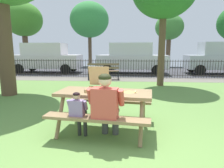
{
  "coord_description": "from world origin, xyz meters",
  "views": [
    {
      "loc": [
        0.08,
        -2.67,
        1.58
      ],
      "look_at": [
        -0.25,
        1.93,
        0.75
      ],
      "focal_mm": 31.53,
      "sensor_mm": 36.0,
      "label": 1
    }
  ],
  "objects_px": {
    "parked_car_left": "(47,57)",
    "far_tree_left": "(24,20)",
    "picnic_table_foreground": "(104,100)",
    "child_at_table": "(78,111)",
    "pizza_box_open": "(98,84)",
    "far_tree_center": "(169,28)",
    "pizza_slice_on_table": "(130,92)",
    "adult_at_table": "(106,105)",
    "far_tree_midleft": "(89,20)",
    "parked_car_right": "(219,58)",
    "park_bench_center": "(103,72)",
    "parked_car_center": "(132,58)"
  },
  "relations": [
    {
      "from": "picnic_table_foreground",
      "to": "child_at_table",
      "type": "bearing_deg",
      "value": -129.48
    },
    {
      "from": "parked_car_right",
      "to": "far_tree_midleft",
      "type": "distance_m",
      "value": 11.62
    },
    {
      "from": "parked_car_right",
      "to": "pizza_slice_on_table",
      "type": "bearing_deg",
      "value": -121.87
    },
    {
      "from": "child_at_table",
      "to": "far_tree_left",
      "type": "xyz_separation_m",
      "value": [
        -9.09,
        15.84,
        3.77
      ]
    },
    {
      "from": "parked_car_center",
      "to": "parked_car_right",
      "type": "bearing_deg",
      "value": -0.02
    },
    {
      "from": "park_bench_center",
      "to": "parked_car_center",
      "type": "distance_m",
      "value": 3.17
    },
    {
      "from": "pizza_box_open",
      "to": "parked_car_center",
      "type": "xyz_separation_m",
      "value": [
        0.92,
        8.96,
        0.12
      ]
    },
    {
      "from": "picnic_table_foreground",
      "to": "far_tree_center",
      "type": "height_order",
      "value": "far_tree_center"
    },
    {
      "from": "pizza_slice_on_table",
      "to": "far_tree_left",
      "type": "xyz_separation_m",
      "value": [
        -9.98,
        15.38,
        3.52
      ]
    },
    {
      "from": "adult_at_table",
      "to": "far_tree_left",
      "type": "distance_m",
      "value": 18.89
    },
    {
      "from": "parked_car_left",
      "to": "parked_car_center",
      "type": "bearing_deg",
      "value": 0.02
    },
    {
      "from": "park_bench_center",
      "to": "parked_car_center",
      "type": "relative_size",
      "value": 0.36
    },
    {
      "from": "pizza_box_open",
      "to": "far_tree_center",
      "type": "relative_size",
      "value": 0.11
    },
    {
      "from": "far_tree_left",
      "to": "parked_car_right",
      "type": "bearing_deg",
      "value": -21.88
    },
    {
      "from": "pizza_box_open",
      "to": "far_tree_center",
      "type": "bearing_deg",
      "value": 73.63
    },
    {
      "from": "pizza_box_open",
      "to": "adult_at_table",
      "type": "xyz_separation_m",
      "value": [
        0.23,
        -0.64,
        -0.22
      ]
    },
    {
      "from": "far_tree_center",
      "to": "adult_at_table",
      "type": "bearing_deg",
      "value": -104.98
    },
    {
      "from": "parked_car_left",
      "to": "far_tree_left",
      "type": "height_order",
      "value": "far_tree_left"
    },
    {
      "from": "pizza_slice_on_table",
      "to": "picnic_table_foreground",
      "type": "bearing_deg",
      "value": 177.51
    },
    {
      "from": "picnic_table_foreground",
      "to": "parked_car_center",
      "type": "bearing_deg",
      "value": 85.09
    },
    {
      "from": "child_at_table",
      "to": "far_tree_left",
      "type": "distance_m",
      "value": 18.65
    },
    {
      "from": "picnic_table_foreground",
      "to": "parked_car_right",
      "type": "xyz_separation_m",
      "value": [
        6.15,
        9.08,
        0.41
      ]
    },
    {
      "from": "adult_at_table",
      "to": "parked_car_right",
      "type": "distance_m",
      "value": 11.35
    },
    {
      "from": "parked_car_center",
      "to": "parked_car_right",
      "type": "xyz_separation_m",
      "value": [
        5.37,
        -0.0,
        0.01
      ]
    },
    {
      "from": "parked_car_left",
      "to": "far_tree_center",
      "type": "xyz_separation_m",
      "value": [
        9.18,
        6.28,
        2.47
      ]
    },
    {
      "from": "pizza_box_open",
      "to": "child_at_table",
      "type": "height_order",
      "value": "pizza_box_open"
    },
    {
      "from": "picnic_table_foreground",
      "to": "far_tree_left",
      "type": "xyz_separation_m",
      "value": [
        -9.49,
        15.36,
        3.7
      ]
    },
    {
      "from": "park_bench_center",
      "to": "parked_car_left",
      "type": "bearing_deg",
      "value": 146.47
    },
    {
      "from": "picnic_table_foreground",
      "to": "park_bench_center",
      "type": "xyz_separation_m",
      "value": [
        -0.75,
        6.36,
        -0.18
      ]
    },
    {
      "from": "pizza_box_open",
      "to": "parked_car_left",
      "type": "bearing_deg",
      "value": 117.74
    },
    {
      "from": "parked_car_right",
      "to": "far_tree_midleft",
      "type": "xyz_separation_m",
      "value": [
        -9.23,
        6.28,
        3.22
      ]
    },
    {
      "from": "park_bench_center",
      "to": "parked_car_center",
      "type": "height_order",
      "value": "parked_car_center"
    },
    {
      "from": "child_at_table",
      "to": "adult_at_table",
      "type": "bearing_deg",
      "value": -4.2
    },
    {
      "from": "parked_car_center",
      "to": "far_tree_midleft",
      "type": "bearing_deg",
      "value": 121.63
    },
    {
      "from": "pizza_box_open",
      "to": "parked_car_left",
      "type": "height_order",
      "value": "parked_car_left"
    },
    {
      "from": "picnic_table_foreground",
      "to": "pizza_slice_on_table",
      "type": "relative_size",
      "value": 7.07
    },
    {
      "from": "far_tree_midleft",
      "to": "far_tree_left",
      "type": "bearing_deg",
      "value": 180.0
    },
    {
      "from": "pizza_box_open",
      "to": "parked_car_center",
      "type": "height_order",
      "value": "parked_car_center"
    },
    {
      "from": "parked_car_center",
      "to": "far_tree_left",
      "type": "xyz_separation_m",
      "value": [
        -10.27,
        6.28,
        3.29
      ]
    },
    {
      "from": "child_at_table",
      "to": "parked_car_right",
      "type": "relative_size",
      "value": 0.22
    },
    {
      "from": "child_at_table",
      "to": "picnic_table_foreground",
      "type": "bearing_deg",
      "value": 50.52
    },
    {
      "from": "pizza_slice_on_table",
      "to": "pizza_box_open",
      "type": "bearing_deg",
      "value": 167.01
    },
    {
      "from": "parked_car_left",
      "to": "far_tree_midleft",
      "type": "distance_m",
      "value": 7.28
    },
    {
      "from": "adult_at_table",
      "to": "far_tree_center",
      "type": "xyz_separation_m",
      "value": [
        4.25,
        15.87,
        2.82
      ]
    },
    {
      "from": "far_tree_left",
      "to": "pizza_box_open",
      "type": "bearing_deg",
      "value": -58.46
    },
    {
      "from": "park_bench_center",
      "to": "far_tree_midleft",
      "type": "relative_size",
      "value": 0.28
    },
    {
      "from": "parked_car_center",
      "to": "parked_car_right",
      "type": "height_order",
      "value": "parked_car_right"
    },
    {
      "from": "child_at_table",
      "to": "parked_car_center",
      "type": "bearing_deg",
      "value": 82.98
    },
    {
      "from": "parked_car_center",
      "to": "far_tree_center",
      "type": "distance_m",
      "value": 7.63
    },
    {
      "from": "picnic_table_foreground",
      "to": "far_tree_midleft",
      "type": "height_order",
      "value": "far_tree_midleft"
    }
  ]
}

